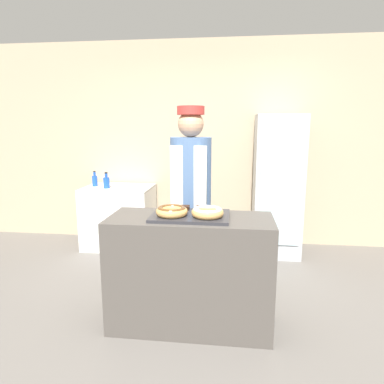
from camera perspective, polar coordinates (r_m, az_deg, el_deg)
The scene contains 13 objects.
ground_plane at distance 3.01m, azimuth -0.25°, elevation -21.05°, with size 14.00×14.00×0.00m, color #66605B.
wall_back at distance 4.68m, azimuth 3.05°, elevation 7.96°, with size 8.00×0.06×2.70m.
display_counter at distance 2.79m, azimuth -0.26°, elevation -13.19°, with size 1.27×0.53×0.90m.
serving_tray at distance 2.64m, azimuth -0.26°, elevation -3.99°, with size 0.59×0.41×0.02m.
donut_chocolate_glaze at distance 2.60m, azimuth -3.40°, elevation -3.14°, with size 0.24×0.24×0.07m.
donut_light_glaze at distance 2.56m, azimuth 2.61°, elevation -3.32°, with size 0.24×0.24×0.07m.
brownie_back_left at distance 2.78m, azimuth -1.24°, elevation -2.62°, with size 0.07×0.07×0.03m.
brownie_back_right at distance 2.77m, azimuth 1.48°, elevation -2.70°, with size 0.07×0.07×0.03m.
baker_person at distance 3.16m, azimuth -0.21°, elevation -1.02°, with size 0.37×0.37×1.77m.
beverage_fridge at distance 4.36m, azimuth 14.02°, elevation 1.02°, with size 0.57×0.63×1.73m.
chest_freezer at distance 4.68m, azimuth -12.02°, elevation -3.96°, with size 0.88×0.65×0.81m.
bottle_blue at distance 4.71m, azimuth -15.89°, elevation 1.88°, with size 0.07×0.07×0.20m.
bottle_blue_b at distance 4.52m, azimuth -14.06°, elevation 1.62°, with size 0.08×0.08×0.21m.
Camera 1 is at (0.32, -2.53, 1.59)m, focal length 32.00 mm.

